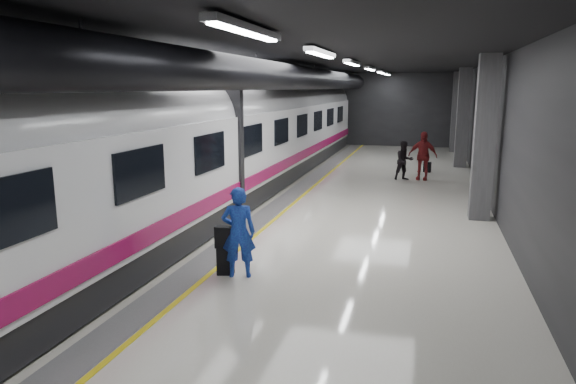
% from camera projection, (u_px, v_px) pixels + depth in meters
% --- Properties ---
extents(ground, '(40.00, 40.00, 0.00)m').
position_uv_depth(ground, '(305.00, 225.00, 13.71)').
color(ground, beige).
rests_on(ground, ground).
extents(platform_hall, '(10.02, 40.02, 4.51)m').
position_uv_depth(platform_hall, '(303.00, 90.00, 13.98)').
color(platform_hall, black).
rests_on(platform_hall, ground).
extents(train, '(3.05, 38.00, 4.05)m').
position_uv_depth(train, '(191.00, 145.00, 14.13)').
color(train, black).
rests_on(train, ground).
extents(traveler_main, '(0.74, 0.59, 1.78)m').
position_uv_depth(traveler_main, '(239.00, 232.00, 9.84)').
color(traveler_main, blue).
rests_on(traveler_main, ground).
extents(suitcase_main, '(0.38, 0.29, 0.55)m').
position_uv_depth(suitcase_main, '(226.00, 261.00, 10.08)').
color(suitcase_main, black).
rests_on(suitcase_main, ground).
extents(shoulder_bag, '(0.33, 0.18, 0.43)m').
position_uv_depth(shoulder_bag, '(224.00, 237.00, 9.96)').
color(shoulder_bag, black).
rests_on(shoulder_bag, suitcase_main).
extents(traveler_far_a, '(0.93, 0.86, 1.55)m').
position_uv_depth(traveler_far_a, '(404.00, 161.00, 20.31)').
color(traveler_far_a, black).
rests_on(traveler_far_a, ground).
extents(traveler_far_b, '(1.19, 0.65, 1.92)m').
position_uv_depth(traveler_far_b, '(423.00, 156.00, 20.33)').
color(traveler_far_b, maroon).
rests_on(traveler_far_b, ground).
extents(suitcase_far, '(0.34, 0.26, 0.45)m').
position_uv_depth(suitcase_far, '(427.00, 167.00, 22.29)').
color(suitcase_far, black).
rests_on(suitcase_far, ground).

